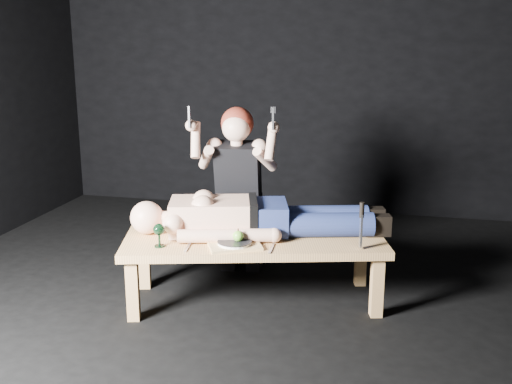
% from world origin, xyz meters
% --- Properties ---
extents(ground, '(5.00, 5.00, 0.00)m').
position_xyz_m(ground, '(0.00, 0.00, 0.00)').
color(ground, black).
rests_on(ground, ground).
extents(back_wall, '(5.00, 0.00, 5.00)m').
position_xyz_m(back_wall, '(0.00, 2.50, 1.50)').
color(back_wall, black).
rests_on(back_wall, ground).
extents(table, '(1.82, 1.07, 0.45)m').
position_xyz_m(table, '(0.05, 0.13, 0.23)').
color(table, tan).
rests_on(table, ground).
extents(lying_man, '(1.93, 1.03, 0.28)m').
position_xyz_m(lying_man, '(0.08, 0.25, 0.59)').
color(lying_man, '#DAA489').
rests_on(lying_man, table).
extents(kneeling_woman, '(0.75, 0.83, 1.30)m').
position_xyz_m(kneeling_woman, '(-0.17, 0.64, 0.65)').
color(kneeling_woman, black).
rests_on(kneeling_woman, ground).
extents(serving_tray, '(0.39, 0.35, 0.02)m').
position_xyz_m(serving_tray, '(-0.03, -0.07, 0.46)').
color(serving_tray, tan).
rests_on(serving_tray, table).
extents(plate, '(0.29, 0.29, 0.02)m').
position_xyz_m(plate, '(-0.03, -0.07, 0.48)').
color(plate, white).
rests_on(plate, serving_tray).
extents(apple, '(0.07, 0.07, 0.07)m').
position_xyz_m(apple, '(-0.01, -0.06, 0.52)').
color(apple, '#4EA221').
rests_on(apple, plate).
extents(goblet, '(0.09, 0.09, 0.15)m').
position_xyz_m(goblet, '(-0.49, -0.18, 0.53)').
color(goblet, black).
rests_on(goblet, table).
extents(fork_flat, '(0.04, 0.18, 0.01)m').
position_xyz_m(fork_flat, '(-0.31, -0.15, 0.45)').
color(fork_flat, '#B2B2B7').
rests_on(fork_flat, table).
extents(knife_flat, '(0.03, 0.18, 0.01)m').
position_xyz_m(knife_flat, '(0.21, -0.06, 0.45)').
color(knife_flat, '#B2B2B7').
rests_on(knife_flat, table).
extents(spoon_flat, '(0.17, 0.10, 0.01)m').
position_xyz_m(spoon_flat, '(0.07, 0.03, 0.45)').
color(spoon_flat, '#B2B2B7').
rests_on(spoon_flat, table).
extents(carving_knife, '(0.05, 0.05, 0.30)m').
position_xyz_m(carving_knife, '(0.75, 0.07, 0.60)').
color(carving_knife, '#B2B2B7').
rests_on(carving_knife, table).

